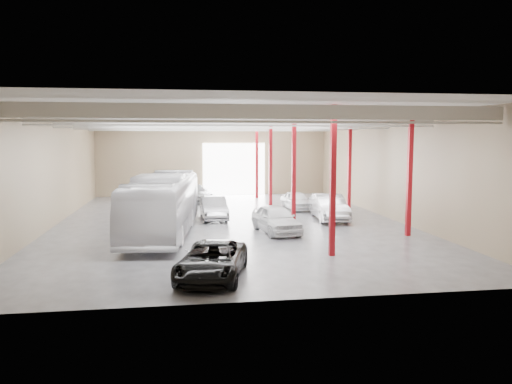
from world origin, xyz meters
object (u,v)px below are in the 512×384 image
object	(u,v)px
car_row_a	(276,219)
car_right_near	(329,207)
car_row_c	(194,193)
car_row_b	(214,208)
black_sedan	(212,261)
coach_bus	(163,204)
car_right_far	(297,200)

from	to	relation	value
car_row_a	car_right_near	world-z (taller)	car_right_near
car_row_c	car_row_b	bearing A→B (deg)	-101.71
car_row_a	car_row_b	bearing A→B (deg)	112.21
black_sedan	car_row_a	distance (m)	10.01
coach_bus	car_row_b	size ratio (longest dim) A/B	2.71
car_row_c	car_right_near	xyz separation A→B (m)	(8.71, -11.17, 0.12)
car_row_a	car_right_far	distance (m)	9.74
black_sedan	car_right_near	size ratio (longest dim) A/B	0.98
car_row_a	car_right_far	world-z (taller)	car_row_a
car_right_near	car_right_far	size ratio (longest dim) A/B	1.28
black_sedan	car_right_far	distance (m)	19.73
car_right_near	car_right_far	distance (m)	5.30
car_row_c	car_right_near	distance (m)	14.16
black_sedan	car_row_a	world-z (taller)	car_row_a
black_sedan	car_row_c	xyz separation A→B (m)	(0.00, 24.12, 0.03)
car_row_a	car_right_near	xyz separation A→B (m)	(4.40, 3.93, 0.05)
car_row_b	coach_bus	bearing A→B (deg)	-124.48
car_row_c	car_right_far	world-z (taller)	car_row_c
car_row_c	car_row_a	bearing A→B (deg)	-91.97
black_sedan	car_row_b	world-z (taller)	car_row_b
car_row_a	car_row_b	size ratio (longest dim) A/B	1.03
coach_bus	car_row_c	distance (m)	14.86
coach_bus	black_sedan	distance (m)	9.76
car_row_a	car_row_c	xyz separation A→B (m)	(-4.31, 15.09, -0.06)
black_sedan	car_right_far	bearing A→B (deg)	80.69
car_row_b	car_right_far	xyz separation A→B (m)	(6.66, 3.66, -0.06)
car_row_b	car_row_c	distance (m)	9.68
car_row_b	car_right_near	world-z (taller)	car_right_near
coach_bus	car_right_far	world-z (taller)	coach_bus
car_row_a	car_right_near	distance (m)	5.90
car_row_a	car_right_far	xyz separation A→B (m)	(3.40, 9.13, -0.11)
car_row_c	car_right_near	world-z (taller)	car_right_near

